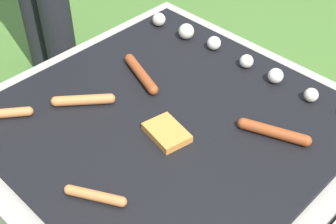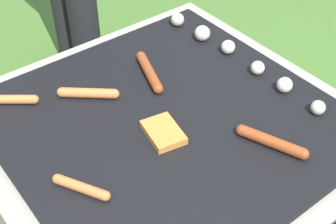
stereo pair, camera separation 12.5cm
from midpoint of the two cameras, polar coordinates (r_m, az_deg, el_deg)
ground_plane at (r=1.57m, az=-2.33°, el=-12.07°), size 14.00×14.00×0.00m
grill at (r=1.41m, az=-2.55°, el=-7.10°), size 0.97×0.97×0.41m
sausage_front_left at (r=1.22m, az=9.95°, el=-2.55°), size 0.18×0.09×0.03m
sausage_front_center at (r=1.40m, az=-5.89°, el=4.58°), size 0.19×0.09×0.03m
sausage_back_left at (r=1.09m, az=-12.20°, el=-10.11°), size 0.13×0.09×0.02m
sausage_mid_right at (r=1.33m, az=-12.97°, el=1.32°), size 0.13×0.14×0.03m
sausage_mid_left at (r=1.35m, az=-21.74°, el=-0.25°), size 0.10×0.12×0.03m
bread_slice_center at (r=1.20m, az=-3.12°, el=-2.66°), size 0.13×0.10×0.02m
mushroom_row at (r=1.45m, az=6.16°, el=6.58°), size 0.76×0.07×0.05m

